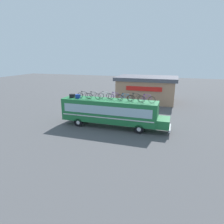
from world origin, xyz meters
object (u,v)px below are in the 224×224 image
rooftop_bicycle_1 (84,95)px  rooftop_bicycle_6 (136,98)px  rooftop_bicycle_5 (125,98)px  rooftop_bicycle_2 (93,96)px  rooftop_bicycle_3 (105,96)px  luggage_bag_2 (78,96)px  rooftop_bicycle_7 (147,99)px  luggage_bag_1 (72,96)px  rooftop_bicycle_4 (115,97)px  bus (111,111)px

rooftop_bicycle_1 → rooftop_bicycle_6: rooftop_bicycle_6 is taller
rooftop_bicycle_1 → rooftop_bicycle_5: rooftop_bicycle_1 is taller
rooftop_bicycle_2 → rooftop_bicycle_3: same height
rooftop_bicycle_6 → luggage_bag_2: bearing=-178.0°
rooftop_bicycle_2 → rooftop_bicycle_7: rooftop_bicycle_7 is taller
rooftop_bicycle_5 → luggage_bag_1: bearing=-177.8°
rooftop_bicycle_4 → rooftop_bicycle_6: size_ratio=0.94×
rooftop_bicycle_2 → rooftop_bicycle_4: (2.48, 0.40, 0.00)m
rooftop_bicycle_7 → rooftop_bicycle_4: bearing=173.2°
rooftop_bicycle_4 → rooftop_bicycle_5: rooftop_bicycle_4 is taller
rooftop_bicycle_2 → rooftop_bicycle_5: size_ratio=0.98×
bus → luggage_bag_1: bearing=-177.6°
rooftop_bicycle_7 → luggage_bag_2: bearing=-179.6°
luggage_bag_1 → rooftop_bicycle_5: rooftop_bicycle_5 is taller
luggage_bag_2 → rooftop_bicycle_7: size_ratio=0.27×
rooftop_bicycle_4 → rooftop_bicycle_7: rooftop_bicycle_7 is taller
rooftop_bicycle_2 → rooftop_bicycle_3: (1.18, 0.61, -0.00)m
rooftop_bicycle_1 → rooftop_bicycle_7: size_ratio=0.93×
rooftop_bicycle_2 → rooftop_bicycle_5: bearing=3.6°
rooftop_bicycle_2 → rooftop_bicycle_6: size_ratio=0.95×
luggage_bag_2 → rooftop_bicycle_2: size_ratio=0.29×
luggage_bag_2 → rooftop_bicycle_6: 6.87m
rooftop_bicycle_4 → rooftop_bicycle_6: 2.43m
rooftop_bicycle_3 → rooftop_bicycle_6: 3.75m
luggage_bag_2 → rooftop_bicycle_2: bearing=2.9°
luggage_bag_1 → rooftop_bicycle_5: bearing=2.2°
rooftop_bicycle_2 → rooftop_bicycle_4: 2.51m
rooftop_bicycle_1 → rooftop_bicycle_6: bearing=1.4°
luggage_bag_1 → luggage_bag_2: size_ratio=1.03×
rooftop_bicycle_3 → rooftop_bicycle_7: 4.98m
luggage_bag_1 → luggage_bag_2: bearing=-5.8°
rooftop_bicycle_1 → rooftop_bicycle_4: (3.70, 0.40, 0.01)m
bus → rooftop_bicycle_3: bearing=154.4°
luggage_bag_1 → luggage_bag_2: 0.81m
rooftop_bicycle_4 → rooftop_bicycle_7: (3.64, -0.43, 0.02)m
luggage_bag_2 → rooftop_bicycle_4: bearing=6.4°
rooftop_bicycle_7 → rooftop_bicycle_3: bearing=172.6°
bus → rooftop_bicycle_4: rooftop_bicycle_4 is taller
bus → rooftop_bicycle_1: size_ratio=7.49×
bus → luggage_bag_2: 4.32m
rooftop_bicycle_6 → rooftop_bicycle_7: rooftop_bicycle_6 is taller
rooftop_bicycle_4 → rooftop_bicycle_5: bearing=-7.6°
rooftop_bicycle_3 → rooftop_bicycle_5: size_ratio=0.96×
bus → rooftop_bicycle_6: (2.84, -0.05, 1.73)m
rooftop_bicycle_2 → rooftop_bicycle_4: rooftop_bicycle_4 is taller
luggage_bag_2 → rooftop_bicycle_5: size_ratio=0.28×
rooftop_bicycle_4 → rooftop_bicycle_6: rooftop_bicycle_6 is taller
bus → rooftop_bicycle_2: (-2.06, -0.19, 1.70)m
rooftop_bicycle_2 → bus: bearing=5.2°
bus → rooftop_bicycle_2: bearing=-174.8°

